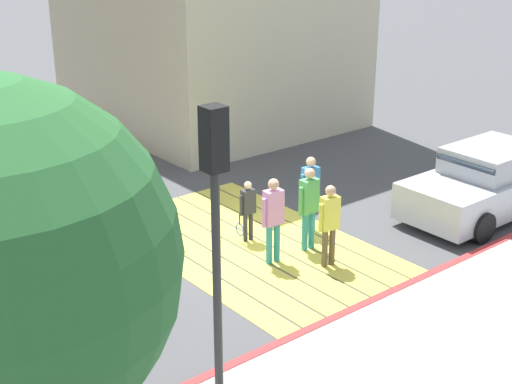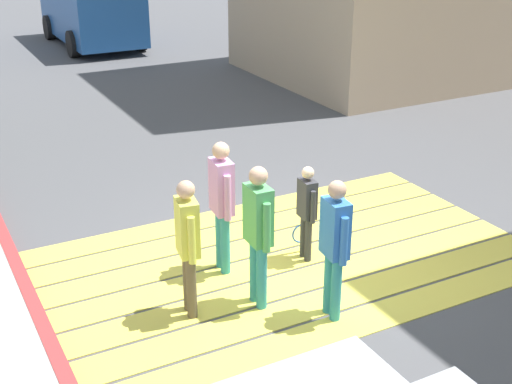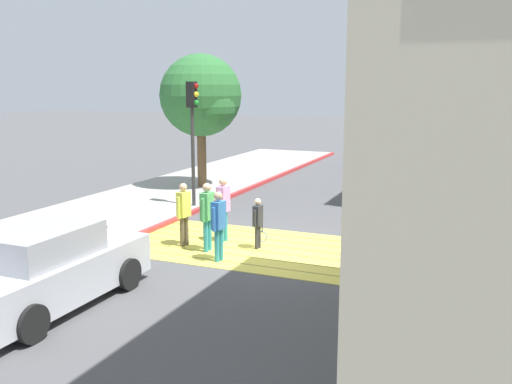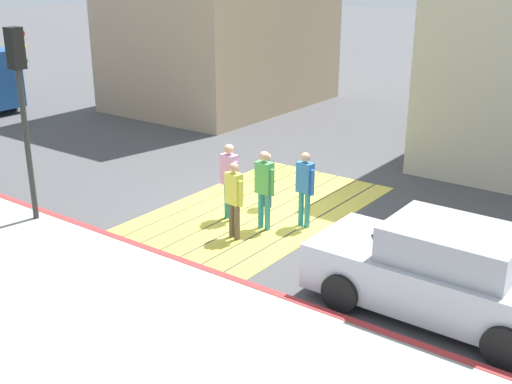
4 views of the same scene
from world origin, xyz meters
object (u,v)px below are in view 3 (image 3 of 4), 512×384
pedestrian_adult_trailing (219,221)px  pedestrian_child_with_racket (258,221)px  pedestrian_teen_behind (207,212)px  car_parked_near_curb (45,269)px  traffic_light_corner (193,119)px  pedestrian_adult_lead (184,210)px  van_down_street (410,144)px  pedestrian_adult_side (223,205)px  street_tree (203,98)px

pedestrian_adult_trailing → pedestrian_child_with_racket: pedestrian_adult_trailing is taller
pedestrian_adult_trailing → pedestrian_teen_behind: pedestrian_teen_behind is taller
car_parked_near_curb → pedestrian_teen_behind: bearing=75.5°
traffic_light_corner → pedestrian_teen_behind: traffic_light_corner is taller
traffic_light_corner → pedestrian_adult_lead: (1.93, -4.05, -2.07)m
pedestrian_adult_lead → pedestrian_adult_trailing: (1.41, -0.81, 0.01)m
van_down_street → traffic_light_corner: traffic_light_corner is taller
pedestrian_adult_side → pedestrian_adult_trailing: bearing=-67.8°
traffic_light_corner → pedestrian_child_with_racket: 5.69m
car_parked_near_curb → pedestrian_teen_behind: pedestrian_teen_behind is taller
pedestrian_adult_lead → pedestrian_adult_side: 1.08m
car_parked_near_curb → van_down_street: 21.09m
pedestrian_child_with_racket → van_down_street: bearing=84.2°
pedestrian_adult_lead → pedestrian_child_with_racket: size_ratio=1.26×
pedestrian_teen_behind → traffic_light_corner: bearing=122.6°
traffic_light_corner → street_tree: (-1.38, 3.28, 0.59)m
street_tree → van_down_street: bearing=52.5°
street_tree → pedestrian_adult_side: (4.08, -6.59, -2.61)m
car_parked_near_curb → pedestrian_adult_trailing: 4.18m
traffic_light_corner → pedestrian_child_with_racket: traffic_light_corner is taller
car_parked_near_curb → pedestrian_child_with_racket: (2.22, 5.10, 0.01)m
street_tree → pedestrian_child_with_racket: street_tree is taller
car_parked_near_curb → pedestrian_child_with_racket: size_ratio=3.26×
car_parked_near_curb → pedestrian_teen_behind: (1.14, 4.40, 0.29)m
traffic_light_corner → pedestrian_teen_behind: bearing=-57.4°
pedestrian_teen_behind → street_tree: bearing=118.5°
pedestrian_adult_side → traffic_light_corner: bearing=129.3°
traffic_light_corner → pedestrian_teen_behind: 5.43m
van_down_street → street_tree: street_tree is taller
van_down_street → pedestrian_adult_lead: van_down_street is taller
van_down_street → pedestrian_adult_side: van_down_street is taller
traffic_light_corner → pedestrian_adult_lead: size_ratio=2.55×
pedestrian_adult_side → pedestrian_teen_behind: bearing=-89.4°
pedestrian_adult_lead → traffic_light_corner: bearing=115.5°
car_parked_near_curb → street_tree: (-2.95, 11.93, 2.90)m
car_parked_near_curb → pedestrian_adult_trailing: (1.76, 3.78, 0.25)m
pedestrian_teen_behind → pedestrian_adult_side: bearing=90.6°
pedestrian_teen_behind → pedestrian_child_with_racket: 1.32m
pedestrian_adult_side → pedestrian_teen_behind: pedestrian_teen_behind is taller
van_down_street → pedestrian_teen_behind: size_ratio=2.98×
pedestrian_adult_trailing → pedestrian_adult_side: (-0.64, 1.56, 0.04)m
van_down_street → pedestrian_child_with_racket: bearing=-95.8°
van_down_street → pedestrian_adult_lead: bearing=-102.1°
pedestrian_adult_lead → pedestrian_adult_trailing: bearing=-30.0°
car_parked_near_curb → pedestrian_adult_trailing: pedestrian_adult_trailing is taller
street_tree → pedestrian_adult_lead: 8.48m
street_tree → pedestrian_adult_side: bearing=-58.2°
car_parked_near_curb → pedestrian_child_with_racket: car_parked_near_curb is taller
pedestrian_adult_trailing → street_tree: bearing=120.1°
pedestrian_teen_behind → pedestrian_adult_lead: bearing=166.0°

